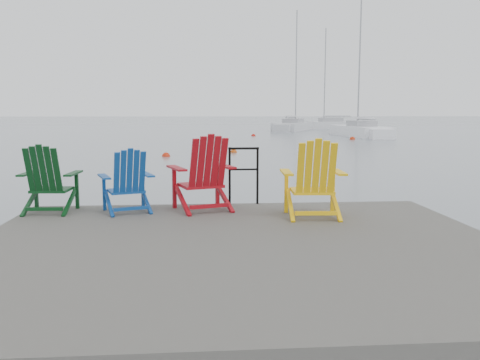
{
  "coord_description": "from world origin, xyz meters",
  "views": [
    {
      "loc": [
        -0.43,
        -5.44,
        1.95
      ],
      "look_at": [
        0.21,
        2.69,
        0.85
      ],
      "focal_mm": 38.0,
      "sensor_mm": 36.0,
      "label": 1
    }
  ],
  "objects": [
    {
      "name": "buoy_c",
      "position": [
        10.28,
        29.65,
        0.0
      ],
      "size": [
        0.4,
        0.4,
        0.4
      ],
      "primitive_type": "sphere",
      "color": "red",
      "rests_on": "ground"
    },
    {
      "name": "buoy_d",
      "position": [
        3.84,
        35.16,
        0.0
      ],
      "size": [
        0.35,
        0.35,
        0.35
      ],
      "primitive_type": "sphere",
      "color": "red",
      "rests_on": "ground"
    },
    {
      "name": "chair_green",
      "position": [
        -2.61,
        1.97,
        0.99
      ],
      "size": [
        0.81,
        0.75,
        0.97
      ],
      "rotation": [
        0.0,
        0.0,
        -0.06
      ],
      "color": "#093313",
      "rests_on": "dock"
    },
    {
      "name": "buoy_b",
      "position": [
        -1.92,
        16.89,
        0.0
      ],
      "size": [
        0.36,
        0.36,
        0.36
      ],
      "primitive_type": "sphere",
      "color": "red",
      "rests_on": "ground"
    },
    {
      "name": "handrail",
      "position": [
        0.25,
        2.45,
        1.04
      ],
      "size": [
        0.48,
        0.04,
        0.9
      ],
      "color": "black",
      "rests_on": "dock"
    },
    {
      "name": "sailboat_far",
      "position": [
        14.2,
        52.24,
        0.36
      ],
      "size": [
        8.58,
        3.52,
        11.52
      ],
      "rotation": [
        0.0,
        0.0,
        1.74
      ],
      "color": "silver",
      "rests_on": "ground"
    },
    {
      "name": "buoy_a",
      "position": [
        1.17,
        18.83,
        0.0
      ],
      "size": [
        0.32,
        0.32,
        0.32
      ],
      "primitive_type": "sphere",
      "color": "#BC440B",
      "rests_on": "ground"
    },
    {
      "name": "chair_red",
      "position": [
        -0.38,
        1.96,
        1.06
      ],
      "size": [
        1.04,
        1.0,
        1.1
      ],
      "rotation": [
        0.0,
        0.0,
        0.32
      ],
      "color": "maroon",
      "rests_on": "dock"
    },
    {
      "name": "ground",
      "position": [
        0.0,
        0.0,
        0.0
      ],
      "size": [
        400.0,
        400.0,
        0.0
      ],
      "primitive_type": "plane",
      "color": "slate",
      "rests_on": "ground"
    },
    {
      "name": "sailboat_mid",
      "position": [
        9.45,
        47.54,
        0.35
      ],
      "size": [
        6.06,
        9.35,
        12.6
      ],
      "rotation": [
        0.0,
        0.0,
        -0.44
      ],
      "color": "silver",
      "rests_on": "ground"
    },
    {
      "name": "chair_yellow",
      "position": [
        1.12,
        1.35,
        1.04
      ],
      "size": [
        0.89,
        0.83,
        1.07
      ],
      "rotation": [
        0.0,
        0.0,
        -0.06
      ],
      "color": "yellow",
      "rests_on": "dock"
    },
    {
      "name": "dock",
      "position": [
        0.0,
        0.0,
        0.35
      ],
      "size": [
        6.0,
        5.0,
        1.4
      ],
      "color": "#312E2B",
      "rests_on": "ground"
    },
    {
      "name": "chair_blue",
      "position": [
        -1.48,
        1.91,
        0.96
      ],
      "size": [
        0.87,
        0.83,
        0.92
      ],
      "rotation": [
        0.0,
        0.0,
        0.33
      ],
      "color": "navy",
      "rests_on": "dock"
    },
    {
      "name": "sailboat_near",
      "position": [
        12.31,
        34.47,
        0.35
      ],
      "size": [
        2.61,
        8.98,
        12.23
      ],
      "rotation": [
        0.0,
        0.0,
        0.03
      ],
      "color": "white",
      "rests_on": "ground"
    }
  ]
}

